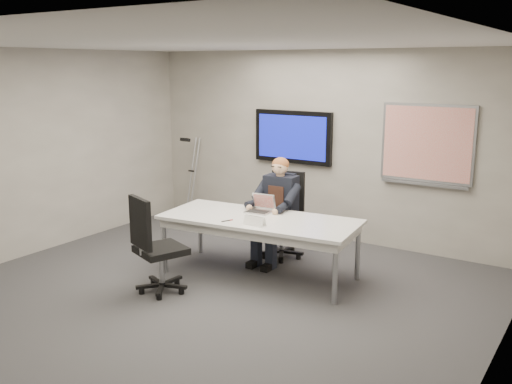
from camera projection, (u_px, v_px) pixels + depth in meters
The scene contains 15 objects.
floor at pixel (200, 301), 6.36m from camera, with size 6.00×6.00×0.02m, color #3A3A3D.
ceiling at pixel (195, 42), 5.75m from camera, with size 6.00×6.00×0.02m, color silver.
wall_back at pixel (324, 145), 8.51m from camera, with size 6.00×0.02×2.80m, color gray.
wall_left at pixel (23, 155), 7.65m from camera, with size 0.02×6.00×2.80m, color gray.
wall_right at pixel (498, 219), 4.46m from camera, with size 0.02×6.00×2.80m, color gray.
conference_table at pixel (259, 224), 7.00m from camera, with size 2.52×1.27×0.75m.
tv_display at pixel (293, 137), 8.71m from camera, with size 1.30×0.09×0.80m.
whiteboard at pixel (427, 145), 7.63m from camera, with size 1.25×0.08×1.10m.
office_chair_far at pixel (283, 231), 7.79m from camera, with size 0.64×0.64×1.16m.
office_chair_near at pixel (158, 263), 6.53m from camera, with size 0.71×0.71×1.15m.
seated_person at pixel (274, 221), 7.53m from camera, with size 0.44×0.76×1.39m.
crutch at pixel (193, 177), 9.70m from camera, with size 0.19×0.42×1.43m, color #ACAFB4, non-canonical shape.
laptop at pixel (261, 207), 7.26m from camera, with size 0.33×0.32×0.22m.
name_tent at pixel (255, 220), 6.66m from camera, with size 0.27×0.08×0.11m, color white, non-canonical shape.
pen at pixel (227, 221), 6.83m from camera, with size 0.01×0.01×0.15m, color black.
Camera 1 is at (3.76, -4.64, 2.58)m, focal length 40.00 mm.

